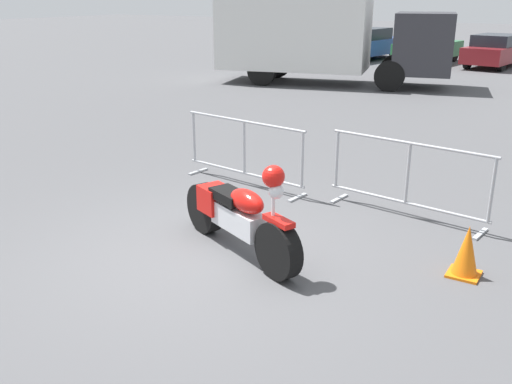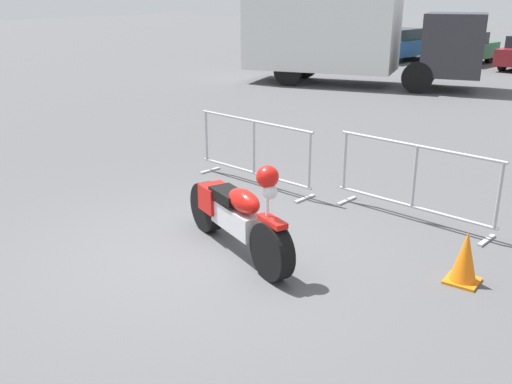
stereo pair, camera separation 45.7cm
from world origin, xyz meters
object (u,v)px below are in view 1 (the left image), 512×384
(motorcycle, at_px, (238,215))
(parked_car_blue, at_px, (367,44))
(crowd_barrier_far, at_px, (407,178))
(parked_car_black, at_px, (312,41))
(parked_car_green, at_px, (428,47))
(box_truck, at_px, (320,35))
(traffic_cone, at_px, (467,252))
(crowd_barrier_near, at_px, (244,152))
(parked_car_maroon, at_px, (496,51))

(motorcycle, relative_size, parked_car_blue, 0.48)
(crowd_barrier_far, relative_size, parked_car_black, 0.52)
(motorcycle, bearing_deg, parked_car_green, 123.42)
(crowd_barrier_far, distance_m, parked_car_green, 19.46)
(box_truck, bearing_deg, traffic_cone, -72.23)
(parked_car_blue, bearing_deg, crowd_barrier_near, -156.21)
(box_truck, relative_size, parked_car_black, 1.78)
(parked_car_green, relative_size, traffic_cone, 7.17)
(box_truck, bearing_deg, crowd_barrier_far, -73.17)
(crowd_barrier_far, height_order, traffic_cone, crowd_barrier_far)
(parked_car_blue, bearing_deg, crowd_barrier_far, -148.96)
(motorcycle, xyz_separation_m, crowd_barrier_far, (1.33, 2.21, 0.08))
(parked_car_green, distance_m, traffic_cone, 21.12)
(crowd_barrier_far, relative_size, parked_car_green, 0.55)
(crowd_barrier_far, xyz_separation_m, traffic_cone, (1.12, -1.40, -0.27))
(motorcycle, distance_m, box_truck, 13.87)
(crowd_barrier_far, bearing_deg, traffic_cone, -51.31)
(box_truck, bearing_deg, parked_car_black, 103.31)
(crowd_barrier_near, relative_size, parked_car_blue, 0.53)
(parked_car_blue, xyz_separation_m, traffic_cone, (8.96, -20.15, -0.44))
(crowd_barrier_near, distance_m, traffic_cone, 4.04)
(parked_car_maroon, distance_m, traffic_cone, 20.39)
(parked_car_green, height_order, traffic_cone, parked_car_green)
(motorcycle, relative_size, parked_car_green, 0.50)
(motorcycle, distance_m, parked_car_maroon, 20.95)
(crowd_barrier_far, height_order, parked_car_blue, parked_car_blue)
(traffic_cone, bearing_deg, parked_car_blue, 113.96)
(parked_car_black, distance_m, parked_car_green, 5.72)
(box_truck, height_order, parked_car_maroon, box_truck)
(crowd_barrier_far, relative_size, parked_car_maroon, 0.56)
(crowd_barrier_near, bearing_deg, crowd_barrier_far, 0.00)
(motorcycle, relative_size, parked_car_maroon, 0.51)
(parked_car_maroon, bearing_deg, crowd_barrier_far, -165.19)
(motorcycle, distance_m, parked_car_blue, 21.94)
(parked_car_green, xyz_separation_m, traffic_cone, (6.10, -20.21, -0.41))
(crowd_barrier_far, distance_m, parked_car_black, 21.58)
(crowd_barrier_far, bearing_deg, motorcycle, -121.11)
(parked_car_black, bearing_deg, parked_car_green, -81.00)
(motorcycle, relative_size, box_truck, 0.26)
(motorcycle, xyz_separation_m, parked_car_blue, (-6.50, 20.95, 0.25))
(crowd_barrier_near, bearing_deg, parked_car_green, 97.01)
(crowd_barrier_near, bearing_deg, motorcycle, -58.91)
(crowd_barrier_near, height_order, parked_car_green, parked_car_green)
(parked_car_green, bearing_deg, crowd_barrier_far, -156.83)
(motorcycle, bearing_deg, parked_car_black, 137.65)
(parked_car_black, xyz_separation_m, parked_car_green, (5.72, 0.06, -0.04))
(parked_car_blue, bearing_deg, traffic_cone, -147.68)
(box_truck, height_order, parked_car_black, box_truck)
(crowd_barrier_near, height_order, parked_car_black, parked_car_black)
(motorcycle, height_order, traffic_cone, motorcycle)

